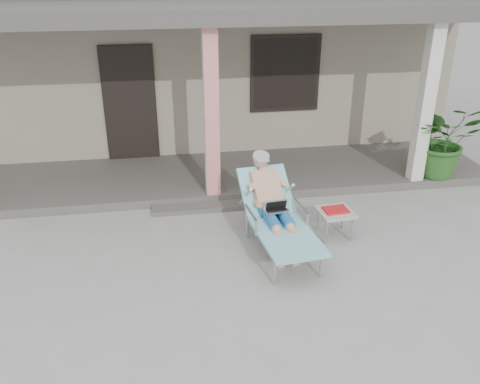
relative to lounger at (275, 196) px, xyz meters
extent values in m
plane|color=#9E9E99|center=(-0.67, -0.61, -0.75)|extent=(60.00, 60.00, 0.00)
cube|color=gray|center=(-0.67, 5.89, 0.75)|extent=(10.00, 5.00, 3.00)
cube|color=black|center=(-1.97, 3.36, 0.45)|extent=(0.95, 0.06, 2.10)
cube|color=black|center=(0.93, 3.36, 0.90)|extent=(1.20, 0.06, 1.30)
cube|color=black|center=(0.93, 3.35, 0.90)|extent=(1.32, 0.05, 1.42)
cube|color=#605B56|center=(-0.67, 2.39, -0.67)|extent=(10.00, 2.00, 0.15)
cube|color=red|center=(-0.67, 1.54, 0.71)|extent=(0.22, 0.22, 2.61)
cube|color=silver|center=(2.83, 1.54, 0.71)|extent=(0.22, 0.22, 2.61)
cube|color=#474442|center=(-0.67, 2.39, 2.13)|extent=(10.00, 2.30, 0.24)
cube|color=#605B56|center=(-0.67, 1.24, -0.71)|extent=(2.00, 0.30, 0.07)
cylinder|color=#B7B7BC|center=(-0.20, -0.93, -0.57)|extent=(0.04, 0.04, 0.36)
cylinder|color=#B7B7BC|center=(0.40, -0.87, -0.57)|extent=(0.04, 0.04, 0.36)
cylinder|color=#B7B7BC|center=(-0.33, 0.26, -0.57)|extent=(0.04, 0.04, 0.36)
cylinder|color=#B7B7BC|center=(0.27, 0.33, -0.57)|extent=(0.04, 0.04, 0.36)
cube|color=#B7B7BC|center=(0.05, -0.46, -0.37)|extent=(0.73, 1.25, 0.03)
cube|color=#95D6E7|center=(0.05, -0.46, -0.35)|extent=(0.83, 1.30, 0.04)
cube|color=#B7B7BC|center=(-0.04, 0.40, -0.14)|extent=(0.67, 0.63, 0.48)
cube|color=#95D6E7|center=(-0.04, 0.40, -0.11)|extent=(0.77, 0.71, 0.54)
cylinder|color=#A9A9AC|center=(-0.07, 0.68, 0.32)|extent=(0.26, 0.26, 0.13)
cube|color=silver|center=(0.00, -0.04, -0.18)|extent=(0.35, 0.26, 0.23)
cube|color=#B1B1AC|center=(0.90, 0.11, -0.37)|extent=(0.52, 0.52, 0.04)
cylinder|color=#B7B7BC|center=(0.71, -0.08, -0.57)|extent=(0.03, 0.03, 0.36)
cylinder|color=#B7B7BC|center=(1.09, -0.08, -0.57)|extent=(0.03, 0.03, 0.36)
cylinder|color=#B7B7BC|center=(0.71, 0.30, -0.57)|extent=(0.03, 0.03, 0.36)
cylinder|color=#B7B7BC|center=(1.09, 0.30, -0.57)|extent=(0.03, 0.03, 0.36)
cube|color=red|center=(0.90, 0.11, -0.34)|extent=(0.35, 0.28, 0.03)
cube|color=black|center=(0.90, 0.23, -0.34)|extent=(0.33, 0.05, 0.03)
imported|color=#26591E|center=(3.31, 1.64, 0.05)|extent=(1.26, 1.12, 1.30)
camera|label=1|loc=(-1.45, -5.95, 2.89)|focal=38.00mm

